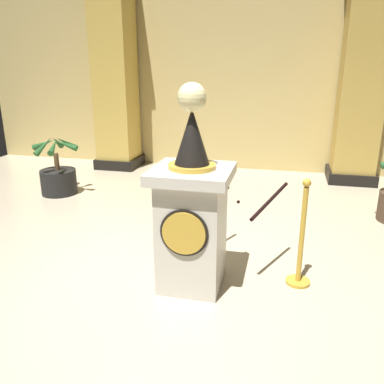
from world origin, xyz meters
TOP-DOWN VIEW (x-y plane):
  - ground_plane at (0.00, 0.00)m, footprint 10.85×10.85m
  - back_wall at (0.00, 4.61)m, footprint 10.85×0.16m
  - pedestal_clock at (0.29, -0.15)m, footprint 0.72×0.72m
  - stanchion_near at (1.31, 0.11)m, footprint 0.24×0.24m
  - stanchion_far at (0.01, 0.70)m, footprint 0.24×0.24m
  - velvet_rope at (0.66, 0.41)m, footprint 0.98×0.97m
  - column_left at (-2.31, 4.11)m, footprint 0.86×0.86m
  - column_right at (2.31, 4.11)m, footprint 0.87×0.87m
  - potted_palm_left at (-2.55, 2.13)m, footprint 0.79×0.74m

SIDE VIEW (x-z plane):
  - ground_plane at x=0.00m, z-range 0.00..0.00m
  - potted_palm_left at x=-2.55m, z-range -0.21..0.80m
  - stanchion_far at x=0.01m, z-range -0.15..0.86m
  - stanchion_near at x=1.31m, z-range -0.16..0.92m
  - pedestal_clock at x=0.29m, z-range -0.22..1.71m
  - velvet_rope at x=0.66m, z-range 0.68..0.90m
  - column_right at x=2.31m, z-range -0.01..3.61m
  - column_left at x=-2.31m, z-range -0.01..3.61m
  - back_wall at x=0.00m, z-range 0.00..3.78m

